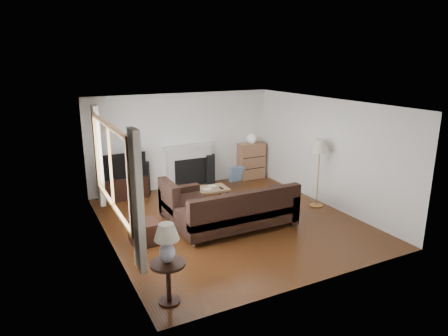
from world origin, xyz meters
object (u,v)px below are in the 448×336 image
sectional_sofa (238,210)px  side_table (169,282)px  coffee_table (206,197)px  bookshelf (251,161)px  floor_lamp (318,173)px  tv_stand (124,187)px

sectional_sofa → side_table: sectional_sofa is taller
coffee_table → bookshelf: bearing=37.6°
sectional_sofa → floor_lamp: 2.34m
coffee_table → floor_lamp: 2.67m
tv_stand → bookshelf: 3.68m
tv_stand → sectional_sofa: size_ratio=0.42×
side_table → coffee_table: bearing=57.9°
side_table → sectional_sofa: bearing=40.3°
sectional_sofa → floor_lamp: floor_lamp is taller
bookshelf → side_table: bookshelf is taller
tv_stand → side_table: side_table is taller
tv_stand → side_table: size_ratio=1.75×
tv_stand → floor_lamp: floor_lamp is taller
sectional_sofa → side_table: (-2.08, -1.76, -0.11)m
floor_lamp → bookshelf: bearing=94.4°
tv_stand → bookshelf: bookshelf is taller
floor_lamp → coffee_table: bearing=151.8°
tv_stand → side_table: bearing=-95.9°
coffee_table → side_table: 3.90m
sectional_sofa → coffee_table: 1.56m
tv_stand → side_table: (-0.49, -4.68, 0.04)m
floor_lamp → side_table: 4.86m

